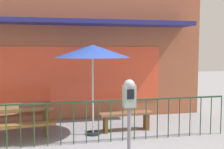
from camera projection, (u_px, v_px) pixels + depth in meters
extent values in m
cube|color=#572E1F|center=(76.00, 117.00, 8.75)|extent=(8.06, 0.54, 0.01)
cube|color=#A3593B|center=(75.00, 32.00, 8.51)|extent=(8.06, 0.50, 5.26)
cube|color=#E54C2D|center=(77.00, 75.00, 8.38)|extent=(5.24, 0.02, 1.70)
cube|color=navy|center=(77.00, 22.00, 7.81)|extent=(6.85, 0.89, 0.12)
cube|color=#24442E|center=(86.00, 102.00, 6.19)|extent=(6.77, 0.04, 0.04)
cylinder|color=#215125|center=(6.00, 127.00, 5.87)|extent=(0.02, 0.02, 0.95)
cylinder|color=#273E1F|center=(20.00, 126.00, 5.93)|extent=(0.02, 0.02, 0.95)
cylinder|color=#254622|center=(34.00, 126.00, 5.99)|extent=(0.02, 0.02, 0.95)
cylinder|color=#224923|center=(47.00, 125.00, 6.05)|extent=(0.02, 0.02, 0.95)
cylinder|color=#253D24|center=(61.00, 124.00, 6.11)|extent=(0.02, 0.02, 0.95)
cylinder|color=#1E4523|center=(74.00, 123.00, 6.17)|extent=(0.02, 0.02, 0.95)
cylinder|color=#265027|center=(86.00, 123.00, 6.23)|extent=(0.02, 0.02, 0.95)
cylinder|color=#283E25|center=(99.00, 122.00, 6.29)|extent=(0.02, 0.02, 0.95)
cylinder|color=#1A4F22|center=(111.00, 121.00, 6.35)|extent=(0.02, 0.02, 0.95)
cylinder|color=#1B4A25|center=(123.00, 121.00, 6.41)|extent=(0.02, 0.02, 0.95)
cylinder|color=#254E1F|center=(135.00, 120.00, 6.47)|extent=(0.02, 0.02, 0.95)
cylinder|color=#2B4628|center=(146.00, 119.00, 6.53)|extent=(0.02, 0.02, 0.95)
cylinder|color=#1B4021|center=(157.00, 119.00, 6.59)|extent=(0.02, 0.02, 0.95)
cylinder|color=#22422D|center=(168.00, 118.00, 6.65)|extent=(0.02, 0.02, 0.95)
cylinder|color=#2B3D24|center=(179.00, 117.00, 6.71)|extent=(0.02, 0.02, 0.95)
cylinder|color=#2D4A2F|center=(190.00, 117.00, 6.78)|extent=(0.02, 0.02, 0.95)
cylinder|color=#233E2E|center=(201.00, 116.00, 6.84)|extent=(0.02, 0.02, 0.95)
cylinder|color=#235129|center=(211.00, 116.00, 6.90)|extent=(0.02, 0.02, 0.95)
cylinder|color=#2B4828|center=(221.00, 115.00, 6.96)|extent=(0.02, 0.02, 0.95)
cube|color=brown|center=(13.00, 108.00, 6.58)|extent=(1.88, 0.98, 0.07)
cube|color=brown|center=(14.00, 126.00, 6.09)|extent=(1.82, 0.49, 0.05)
cube|color=brown|center=(14.00, 115.00, 7.12)|extent=(1.82, 0.49, 0.05)
cube|color=brown|center=(47.00, 123.00, 6.60)|extent=(0.11, 0.36, 0.78)
cube|color=brown|center=(44.00, 118.00, 7.12)|extent=(0.11, 0.36, 0.78)
cylinder|color=black|center=(93.00, 133.00, 6.94)|extent=(0.36, 0.36, 0.05)
cylinder|color=beige|center=(93.00, 91.00, 6.84)|extent=(0.04, 0.04, 2.18)
cone|color=#294CB7|center=(93.00, 51.00, 6.75)|extent=(1.82, 1.82, 0.31)
cube|color=brown|center=(126.00, 114.00, 7.23)|extent=(1.41, 0.39, 0.06)
cube|color=brown|center=(105.00, 124.00, 7.10)|extent=(0.08, 0.29, 0.45)
cube|color=brown|center=(146.00, 121.00, 7.39)|extent=(0.08, 0.29, 0.45)
cylinder|color=slate|center=(129.00, 147.00, 4.24)|extent=(0.06, 0.06, 1.25)
cube|color=gray|center=(129.00, 96.00, 4.17)|extent=(0.18, 0.14, 0.33)
sphere|color=gray|center=(129.00, 85.00, 4.15)|extent=(0.17, 0.17, 0.17)
cube|color=black|center=(131.00, 94.00, 4.09)|extent=(0.11, 0.01, 0.15)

